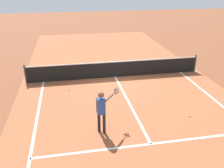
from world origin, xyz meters
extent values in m
plane|color=brown|center=(0.00, 0.00, 0.00)|extent=(60.00, 60.00, 0.00)
cube|color=#9E5433|center=(0.00, 0.00, 0.00)|extent=(10.62, 24.40, 0.00)
cube|color=white|center=(-4.11, -5.95, 0.00)|extent=(0.10, 11.89, 0.01)
cube|color=white|center=(0.00, -6.40, 0.00)|extent=(8.22, 0.10, 0.01)
cube|color=white|center=(0.00, -3.20, 0.00)|extent=(0.10, 6.40, 0.01)
cylinder|color=#33383D|center=(-5.02, 0.00, 0.54)|extent=(0.09, 0.09, 1.07)
cylinder|color=#33383D|center=(5.02, 0.00, 0.54)|extent=(0.09, 0.09, 1.07)
cube|color=black|center=(0.00, 0.00, 0.46)|extent=(10.04, 0.02, 0.91)
cube|color=white|center=(0.00, 0.00, 0.94)|extent=(10.04, 0.03, 0.05)
cylinder|color=black|center=(-1.68, -5.29, 0.42)|extent=(0.11, 0.11, 0.83)
cylinder|color=black|center=(-1.51, -5.43, 0.42)|extent=(0.11, 0.11, 0.83)
cylinder|color=#2D4C99|center=(-1.60, -5.36, 1.12)|extent=(0.32, 0.32, 0.58)
sphere|color=brown|center=(-1.60, -5.36, 1.57)|extent=(0.23, 0.23, 0.23)
cylinder|color=brown|center=(-1.73, -5.26, 1.13)|extent=(0.08, 0.08, 0.57)
cylinder|color=brown|center=(-1.29, -5.24, 1.37)|extent=(0.41, 0.50, 0.08)
cylinder|color=black|center=(-1.05, -4.92, 1.37)|extent=(0.16, 0.19, 0.03)
torus|color=red|center=(-0.91, -4.73, 1.37)|extent=(0.19, 0.24, 0.28)
cylinder|color=silver|center=(-0.91, -4.73, 1.37)|extent=(0.20, 0.15, 0.25)
sphere|color=#CCE033|center=(-2.73, -1.39, 0.03)|extent=(0.07, 0.07, 0.07)
sphere|color=#CCE033|center=(2.19, -4.94, 0.03)|extent=(0.07, 0.07, 0.07)
camera|label=1|loc=(-2.63, -13.01, 5.39)|focal=38.97mm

